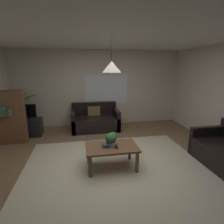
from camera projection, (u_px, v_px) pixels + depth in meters
name	position (u px, v px, depth m)	size (l,w,h in m)	color
floor	(115.00, 165.00, 3.72)	(5.58, 5.57, 0.02)	brown
rug	(117.00, 170.00, 3.53)	(3.63, 3.06, 0.01)	beige
wall_back	(99.00, 88.00, 6.10)	(5.70, 0.06, 2.51)	beige
ceiling	(115.00, 34.00, 3.10)	(5.58, 5.57, 0.02)	white
window_pane	(106.00, 90.00, 6.12)	(1.45, 0.01, 0.99)	white
couch_under_window	(95.00, 121.00, 5.79)	(1.47, 0.90, 0.82)	black
coffee_table	(112.00, 150.00, 3.53)	(1.01, 0.63, 0.46)	brown
book_on_table_0	(105.00, 146.00, 3.48)	(0.12, 0.10, 0.02)	#99663F
book_on_table_1	(106.00, 146.00, 3.47)	(0.11, 0.12, 0.02)	#387247
book_on_table_2	(106.00, 144.00, 3.47)	(0.12, 0.12, 0.02)	#2D4C8C
remote_on_table_0	(116.00, 146.00, 3.47)	(0.05, 0.16, 0.02)	black
potted_plant_on_table	(111.00, 139.00, 3.51)	(0.23, 0.21, 0.27)	beige
tv_stand	(25.00, 128.00, 5.21)	(0.90, 0.44, 0.50)	black
tv	(23.00, 112.00, 5.07)	(0.70, 0.16, 0.44)	black
potted_palm_corner	(24.00, 114.00, 5.57)	(0.85, 0.86, 1.31)	beige
bookshelf_corner	(11.00, 117.00, 4.62)	(0.70, 0.31, 1.40)	brown
pendant_lamp	(112.00, 67.00, 3.14)	(0.34, 0.34, 0.64)	black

